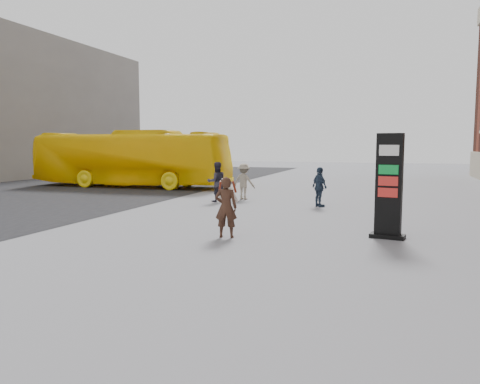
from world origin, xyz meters
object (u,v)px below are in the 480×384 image
(pedestrian_c, at_px, (320,187))
(pedestrian_a, at_px, (217,182))
(bus, at_px, (131,159))
(woman, at_px, (226,207))
(pedestrian_b, at_px, (244,182))
(info_pylon, at_px, (389,186))

(pedestrian_c, bearing_deg, pedestrian_a, 45.05)
(bus, relative_size, pedestrian_c, 7.38)
(woman, height_order, pedestrian_b, woman)
(pedestrian_b, bearing_deg, pedestrian_c, 167.06)
(info_pylon, distance_m, pedestrian_b, 8.97)
(woman, distance_m, pedestrian_b, 8.15)
(pedestrian_a, bearing_deg, bus, -71.72)
(pedestrian_a, relative_size, pedestrian_b, 1.06)
(woman, bearing_deg, pedestrian_a, -78.66)
(woman, bearing_deg, pedestrian_b, -86.95)
(pedestrian_a, height_order, pedestrian_b, pedestrian_a)
(pedestrian_a, relative_size, pedestrian_c, 1.08)
(woman, relative_size, bus, 0.14)
(info_pylon, distance_m, bus, 17.16)
(pedestrian_c, bearing_deg, bus, 24.45)
(woman, bearing_deg, info_pylon, -174.56)
(info_pylon, relative_size, bus, 0.24)
(info_pylon, distance_m, pedestrian_c, 5.92)
(info_pylon, bearing_deg, pedestrian_a, 149.90)
(bus, height_order, pedestrian_b, bus)
(info_pylon, height_order, pedestrian_a, info_pylon)
(info_pylon, xyz_separation_m, pedestrian_c, (-2.53, 5.33, -0.56))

